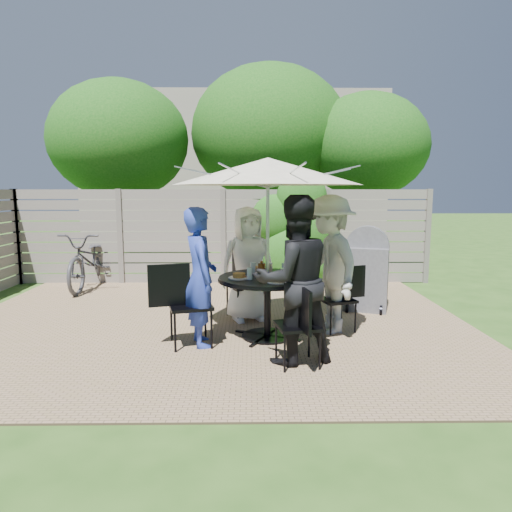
{
  "coord_description": "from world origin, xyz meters",
  "views": [
    {
      "loc": [
        0.52,
        -5.85,
        1.82
      ],
      "look_at": [
        0.6,
        -0.2,
        1.01
      ],
      "focal_mm": 32.0,
      "sensor_mm": 36.0,
      "label": 1
    }
  ],
  "objects_px": {
    "syrup_jug": "(262,270)",
    "glass_back": "(253,268)",
    "plate_back": "(258,270)",
    "bbq_grill": "(366,272)",
    "patio_table": "(267,296)",
    "plate_extra": "(291,278)",
    "glass_left": "(250,274)",
    "bicycle": "(91,260)",
    "glass_right": "(284,268)",
    "glass_front": "(283,274)",
    "plate_right": "(295,273)",
    "plate_left": "(239,276)",
    "chair_front": "(298,342)",
    "chair_right": "(337,312)",
    "person_right": "(329,265)",
    "plate_front": "(278,280)",
    "person_left": "(200,277)",
    "person_front": "(294,280)",
    "umbrella": "(268,171)",
    "coffee_cup": "(269,268)",
    "person_back": "(248,264)",
    "chair_back": "(245,298)",
    "chair_left": "(189,322)"
  },
  "relations": [
    {
      "from": "chair_back",
      "to": "plate_left",
      "type": "xyz_separation_m",
      "value": [
        -0.06,
        -1.03,
        0.51
      ]
    },
    {
      "from": "bicycle",
      "to": "coffee_cup",
      "type": "bearing_deg",
      "value": -39.47
    },
    {
      "from": "plate_right",
      "to": "coffee_cup",
      "type": "xyz_separation_m",
      "value": [
        -0.31,
        0.13,
        0.04
      ]
    },
    {
      "from": "syrup_jug",
      "to": "glass_back",
      "type": "bearing_deg",
      "value": 119.13
    },
    {
      "from": "patio_table",
      "to": "plate_front",
      "type": "distance_m",
      "value": 0.44
    },
    {
      "from": "patio_table",
      "to": "bbq_grill",
      "type": "xyz_separation_m",
      "value": [
        1.55,
        1.31,
        0.05
      ]
    },
    {
      "from": "umbrella",
      "to": "glass_left",
      "type": "xyz_separation_m",
      "value": [
        -0.22,
        -0.18,
        -1.19
      ]
    },
    {
      "from": "plate_extra",
      "to": "patio_table",
      "type": "bearing_deg",
      "value": 138.0
    },
    {
      "from": "plate_left",
      "to": "glass_left",
      "type": "distance_m",
      "value": 0.15
    },
    {
      "from": "chair_right",
      "to": "person_front",
      "type": "bearing_deg",
      "value": 39.12
    },
    {
      "from": "chair_back",
      "to": "plate_front",
      "type": "height_order",
      "value": "chair_back"
    },
    {
      "from": "plate_extra",
      "to": "glass_left",
      "type": "distance_m",
      "value": 0.48
    },
    {
      "from": "chair_right",
      "to": "person_right",
      "type": "height_order",
      "value": "person_right"
    },
    {
      "from": "syrup_jug",
      "to": "bicycle",
      "type": "height_order",
      "value": "bicycle"
    },
    {
      "from": "plate_left",
      "to": "bbq_grill",
      "type": "height_order",
      "value": "bbq_grill"
    },
    {
      "from": "person_front",
      "to": "glass_left",
      "type": "bearing_deg",
      "value": -70.3
    },
    {
      "from": "chair_front",
      "to": "glass_front",
      "type": "distance_m",
      "value": 0.92
    },
    {
      "from": "bicycle",
      "to": "glass_right",
      "type": "bearing_deg",
      "value": -38.52
    },
    {
      "from": "person_left",
      "to": "person_front",
      "type": "bearing_deg",
      "value": -135.0
    },
    {
      "from": "person_back",
      "to": "chair_right",
      "type": "height_order",
      "value": "person_back"
    },
    {
      "from": "bbq_grill",
      "to": "chair_front",
      "type": "bearing_deg",
      "value": -101.19
    },
    {
      "from": "person_front",
      "to": "bbq_grill",
      "type": "xyz_separation_m",
      "value": [
        1.31,
        2.1,
        -0.3
      ]
    },
    {
      "from": "glass_right",
      "to": "umbrella",
      "type": "bearing_deg",
      "value": -140.96
    },
    {
      "from": "plate_left",
      "to": "plate_extra",
      "type": "distance_m",
      "value": 0.62
    },
    {
      "from": "glass_front",
      "to": "umbrella",
      "type": "bearing_deg",
      "value": 129.04
    },
    {
      "from": "person_left",
      "to": "person_front",
      "type": "height_order",
      "value": "person_front"
    },
    {
      "from": "coffee_cup",
      "to": "bicycle",
      "type": "relative_size",
      "value": 0.06
    },
    {
      "from": "chair_left",
      "to": "bicycle",
      "type": "distance_m",
      "value": 3.99
    },
    {
      "from": "plate_left",
      "to": "chair_front",
      "type": "bearing_deg",
      "value": -52.59
    },
    {
      "from": "person_back",
      "to": "bicycle",
      "type": "xyz_separation_m",
      "value": [
        -2.95,
        2.2,
        -0.27
      ]
    },
    {
      "from": "plate_back",
      "to": "glass_front",
      "type": "xyz_separation_m",
      "value": [
        0.28,
        -0.56,
        0.05
      ]
    },
    {
      "from": "chair_front",
      "to": "person_right",
      "type": "xyz_separation_m",
      "value": [
        0.51,
        1.17,
        0.62
      ]
    },
    {
      "from": "person_front",
      "to": "glass_back",
      "type": "xyz_separation_m",
      "value": [
        -0.42,
        1.01,
        -0.04
      ]
    },
    {
      "from": "plate_extra",
      "to": "coffee_cup",
      "type": "bearing_deg",
      "value": 115.78
    },
    {
      "from": "person_left",
      "to": "plate_extra",
      "type": "bearing_deg",
      "value": -106.54
    },
    {
      "from": "patio_table",
      "to": "plate_extra",
      "type": "bearing_deg",
      "value": -42.0
    },
    {
      "from": "glass_front",
      "to": "plate_right",
      "type": "bearing_deg",
      "value": 62.54
    },
    {
      "from": "person_left",
      "to": "bicycle",
      "type": "height_order",
      "value": "person_left"
    },
    {
      "from": "plate_front",
      "to": "plate_right",
      "type": "relative_size",
      "value": 1.0
    },
    {
      "from": "glass_back",
      "to": "bbq_grill",
      "type": "xyz_separation_m",
      "value": [
        1.73,
        1.09,
        -0.26
      ]
    },
    {
      "from": "coffee_cup",
      "to": "bbq_grill",
      "type": "relative_size",
      "value": 0.09
    },
    {
      "from": "plate_back",
      "to": "bbq_grill",
      "type": "distance_m",
      "value": 1.93
    },
    {
      "from": "patio_table",
      "to": "plate_left",
      "type": "distance_m",
      "value": 0.44
    },
    {
      "from": "plate_back",
      "to": "glass_back",
      "type": "xyz_separation_m",
      "value": [
        -0.07,
        -0.13,
        0.05
      ]
    },
    {
      "from": "plate_extra",
      "to": "glass_left",
      "type": "height_order",
      "value": "glass_left"
    },
    {
      "from": "plate_back",
      "to": "plate_left",
      "type": "relative_size",
      "value": 1.0
    },
    {
      "from": "plate_front",
      "to": "glass_front",
      "type": "relative_size",
      "value": 1.86
    },
    {
      "from": "chair_back",
      "to": "person_front",
      "type": "relative_size",
      "value": 0.55
    },
    {
      "from": "umbrella",
      "to": "chair_right",
      "type": "distance_m",
      "value": 2.03
    },
    {
      "from": "glass_front",
      "to": "person_right",
      "type": "bearing_deg",
      "value": 36.74
    }
  ]
}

